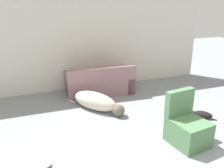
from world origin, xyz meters
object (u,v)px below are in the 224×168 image
Objects in this scene: dog at (97,102)px; side_chair at (187,127)px; cat at (203,114)px; couch at (99,83)px.

side_chair is at bearing -5.64° from dog.
cat is 1.17m from side_chair.
dog is 2.99× the size of cat.
couch is 2.88m from side_chair.
couch reaches higher than cat.
couch is 2.68m from cat.
dog is at bearing 72.70° from couch.
dog is 1.52× the size of side_chair.
dog is 2.12m from side_chair.
side_chair is (1.09, -1.82, 0.10)m from dog.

